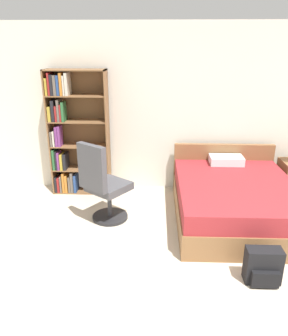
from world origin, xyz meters
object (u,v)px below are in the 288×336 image
bed (234,199)px  backpack_black (263,267)px  office_chair (103,186)px  bookshelf (71,134)px

bed → backpack_black: (0.01, -1.34, -0.11)m
bed → office_chair: 1.79m
bookshelf → bed: 2.62m
bed → backpack_black: size_ratio=5.29×
backpack_black → bed: bearing=90.5°
backpack_black → bookshelf: bearing=138.3°
bookshelf → bed: bookshelf is taller
office_chair → backpack_black: (1.77, -1.16, -0.35)m
office_chair → bookshelf: bearing=122.8°
bed → backpack_black: bed is taller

